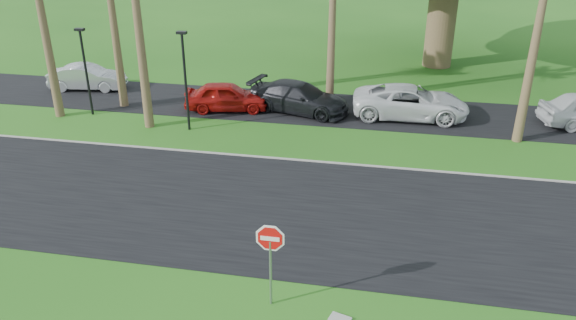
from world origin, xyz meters
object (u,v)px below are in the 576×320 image
Objects in this scene: stop_sign_near at (270,249)px; car_red at (227,97)px; car_silver at (87,78)px; car_minivan at (411,102)px; car_dark at (299,98)px.

stop_sign_near is 15.43m from car_red.
car_minivan is at bearing -101.58° from car_silver.
car_silver is 0.81× the size of car_dark.
car_red is 3.69m from car_dark.
car_silver is at bearing 67.20° from car_red.
car_minivan is at bearing -72.80° from car_dark.
stop_sign_near is 21.57m from car_silver.
car_dark is at bearing -94.14° from car_red.
car_minivan reaches higher than car_silver.
car_red is 0.75× the size of car_minivan.
stop_sign_near is 0.46× the size of car_minivan.
car_silver is 17.99m from car_minivan.
car_red is 9.24m from car_minivan.
car_silver is (-14.22, 16.19, -1.08)m from stop_sign_near.
car_silver is at bearing 131.30° from stop_sign_near.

